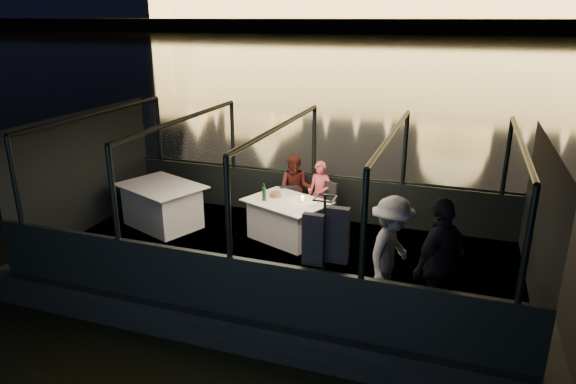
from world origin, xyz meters
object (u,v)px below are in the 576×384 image
(chair_port_right, at_px, (325,210))
(chair_port_left, at_px, (287,206))
(dining_table_aft, at_px, (162,208))
(coat_stand, at_px, (323,261))
(passenger_stripe, at_px, (391,253))
(wine_bottle, at_px, (264,193))
(dining_table_central, at_px, (287,220))
(person_woman_coral, at_px, (320,190))
(person_man_maroon, at_px, (295,187))
(passenger_dark, at_px, (439,267))

(chair_port_right, bearing_deg, chair_port_left, -154.03)
(dining_table_aft, distance_m, coat_stand, 4.53)
(passenger_stripe, relative_size, wine_bottle, 5.10)
(chair_port_right, height_order, wine_bottle, wine_bottle)
(dining_table_central, relative_size, person_woman_coral, 1.09)
(chair_port_right, xyz_separation_m, wine_bottle, (-0.97, -0.71, 0.47))
(person_man_maroon, height_order, passenger_stripe, passenger_stripe)
(dining_table_aft, height_order, chair_port_right, chair_port_right)
(person_woman_coral, height_order, person_man_maroon, person_man_maroon)
(chair_port_left, distance_m, wine_bottle, 0.84)
(person_man_maroon, height_order, passenger_dark, passenger_dark)
(person_woman_coral, xyz_separation_m, passenger_stripe, (1.76, -2.58, 0.10))
(coat_stand, xyz_separation_m, person_woman_coral, (-0.96, 3.25, -0.15))
(dining_table_aft, height_order, passenger_dark, passenger_dark)
(dining_table_central, bearing_deg, dining_table_aft, -175.61)
(chair_port_left, xyz_separation_m, passenger_stripe, (2.36, -2.30, 0.40))
(passenger_stripe, distance_m, wine_bottle, 3.04)
(chair_port_left, xyz_separation_m, person_woman_coral, (0.60, 0.28, 0.30))
(dining_table_aft, bearing_deg, person_woman_coral, 19.04)
(coat_stand, xyz_separation_m, passenger_stripe, (0.80, 0.67, -0.05))
(passenger_stripe, relative_size, passenger_dark, 0.92)
(passenger_stripe, xyz_separation_m, wine_bottle, (-2.56, 1.63, 0.06))
(passenger_dark, bearing_deg, dining_table_aft, -77.49)
(coat_stand, relative_size, wine_bottle, 5.60)
(chair_port_left, xyz_separation_m, wine_bottle, (-0.20, -0.67, 0.47))
(person_woman_coral, bearing_deg, chair_port_right, -49.36)
(chair_port_right, relative_size, coat_stand, 0.52)
(chair_port_right, xyz_separation_m, person_woman_coral, (-0.16, 0.24, 0.30))
(person_man_maroon, distance_m, passenger_dark, 4.10)
(wine_bottle, bearing_deg, dining_table_aft, -178.09)
(person_woman_coral, relative_size, passenger_stripe, 0.79)
(coat_stand, height_order, person_man_maroon, coat_stand)
(person_man_maroon, relative_size, wine_bottle, 4.29)
(dining_table_aft, relative_size, passenger_dark, 0.89)
(passenger_dark, relative_size, wine_bottle, 5.54)
(wine_bottle, bearing_deg, passenger_stripe, -32.44)
(passenger_stripe, bearing_deg, person_man_maroon, 52.88)
(person_woman_coral, height_order, passenger_stripe, passenger_stripe)
(person_woman_coral, distance_m, passenger_dark, 3.70)
(chair_port_right, relative_size, person_woman_coral, 0.72)
(person_man_maroon, distance_m, passenger_stripe, 3.48)
(person_woman_coral, bearing_deg, coat_stand, -67.28)
(chair_port_left, distance_m, coat_stand, 3.39)
(person_woman_coral, bearing_deg, dining_table_aft, -154.72)
(passenger_dark, bearing_deg, passenger_stripe, -77.55)
(person_man_maroon, distance_m, wine_bottle, 1.04)
(person_woman_coral, distance_m, passenger_stripe, 3.12)
(coat_stand, distance_m, person_man_maroon, 3.61)
(chair_port_right, distance_m, coat_stand, 3.14)
(person_woman_coral, bearing_deg, passenger_stripe, -49.47)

